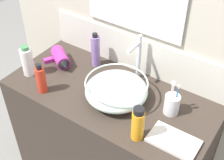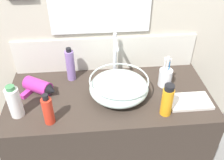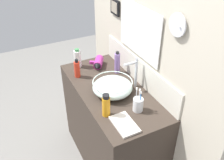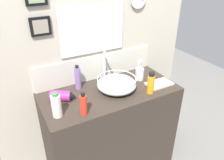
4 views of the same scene
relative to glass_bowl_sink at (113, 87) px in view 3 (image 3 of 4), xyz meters
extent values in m
plane|color=gray|center=(-0.05, 0.01, -0.94)|extent=(6.00, 6.00, 0.00)
cube|color=#382D26|center=(-0.05, 0.01, -0.50)|extent=(1.14, 0.54, 0.88)
cube|color=beige|center=(-0.05, 0.31, 0.32)|extent=(1.88, 0.06, 2.53)
cube|color=beige|center=(-0.05, 0.27, 0.05)|extent=(1.12, 0.02, 0.22)
cube|color=white|center=(-0.08, 0.28, 0.40)|extent=(0.51, 0.01, 0.35)
cube|color=white|center=(-0.08, 0.27, 0.40)|extent=(0.57, 0.01, 0.41)
cylinder|color=silver|center=(0.36, 0.26, 0.60)|extent=(0.15, 0.01, 0.15)
cylinder|color=silver|center=(0.39, 0.28, 0.60)|extent=(0.01, 0.06, 0.01)
cube|color=black|center=(-0.49, 0.27, 0.48)|extent=(0.15, 0.02, 0.14)
cube|color=gray|center=(-0.49, 0.26, 0.48)|extent=(0.11, 0.01, 0.10)
ellipsoid|color=silver|center=(0.00, 0.00, 0.00)|extent=(0.33, 0.33, 0.11)
torus|color=silver|center=(0.00, 0.00, 0.05)|extent=(0.32, 0.32, 0.01)
torus|color=#B2B7BC|center=(0.00, 0.00, -0.06)|extent=(0.12, 0.12, 0.01)
cylinder|color=silver|center=(0.00, 0.22, 0.06)|extent=(0.02, 0.02, 0.25)
cylinder|color=silver|center=(0.00, 0.16, 0.18)|extent=(0.02, 0.12, 0.02)
cylinder|color=silver|center=(0.00, 0.22, 0.20)|extent=(0.02, 0.02, 0.03)
cylinder|color=#B22D8C|center=(-0.45, 0.08, -0.02)|extent=(0.17, 0.15, 0.08)
cone|color=black|center=(-0.37, 0.03, -0.02)|extent=(0.07, 0.08, 0.07)
cube|color=#B22D8C|center=(-0.51, 0.06, -0.05)|extent=(0.07, 0.09, 0.02)
cylinder|color=silver|center=(0.28, 0.07, -0.01)|extent=(0.08, 0.08, 0.11)
cylinder|color=blue|center=(0.30, 0.08, 0.02)|extent=(0.01, 0.01, 0.16)
cube|color=white|center=(0.30, 0.08, 0.11)|extent=(0.01, 0.01, 0.02)
cylinder|color=white|center=(0.27, 0.08, 0.03)|extent=(0.01, 0.01, 0.16)
cube|color=white|center=(0.27, 0.08, 0.11)|extent=(0.01, 0.01, 0.02)
cylinder|color=white|center=(0.27, 0.05, 0.04)|extent=(0.01, 0.01, 0.18)
cube|color=white|center=(0.27, 0.05, 0.14)|extent=(0.01, 0.01, 0.02)
cylinder|color=#8C6BB2|center=(-0.27, 0.18, 0.04)|extent=(0.05, 0.05, 0.19)
cylinder|color=black|center=(-0.27, 0.18, 0.14)|extent=(0.03, 0.03, 0.02)
cylinder|color=white|center=(-0.53, -0.10, 0.02)|extent=(0.07, 0.07, 0.16)
cylinder|color=#3F7F4C|center=(-0.53, -0.10, 0.12)|extent=(0.04, 0.04, 0.02)
cylinder|color=red|center=(-0.36, -0.17, 0.01)|extent=(0.05, 0.05, 0.15)
cylinder|color=black|center=(-0.36, -0.17, 0.10)|extent=(0.03, 0.03, 0.03)
cylinder|color=orange|center=(0.22, -0.16, 0.02)|extent=(0.06, 0.06, 0.16)
cylinder|color=black|center=(0.22, -0.16, 0.11)|extent=(0.05, 0.05, 0.03)
cube|color=silver|center=(0.38, -0.10, -0.05)|extent=(0.23, 0.14, 0.02)
camera|label=1|loc=(0.66, -1.01, 1.05)|focal=50.00mm
camera|label=2|loc=(-0.14, -1.06, 0.85)|focal=40.00mm
camera|label=3|loc=(1.47, -0.74, 1.16)|focal=40.00mm
camera|label=4|loc=(-0.79, -1.36, 0.89)|focal=35.00mm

